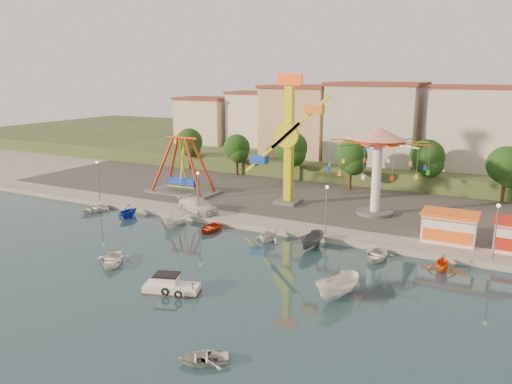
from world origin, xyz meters
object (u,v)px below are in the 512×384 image
Objects in this scene: rowboat_a at (112,260)px; skiff at (338,287)px; pirate_ship_ride at (183,166)px; wave_swinger at (378,152)px; cabin_motorboat at (171,287)px; van at (198,205)px; kamikaze_tower at (291,144)px.

rowboat_a is 20.89m from skiff.
pirate_ship_ride reaches higher than skiff.
skiff is (30.02, -21.40, -3.49)m from pirate_ship_ride.
wave_swinger is 24.37m from skiff.
van is at bearing 99.33° from cabin_motorboat.
van is at bearing -154.66° from wave_swinger.
rowboat_a is at bearing -151.86° from skiff.
wave_swinger is 1.99× the size of van.
rowboat_a is (-8.46, 2.34, 0.01)m from cabin_motorboat.
van is at bearing 60.53° from rowboat_a.
pirate_ship_ride is 11.07m from van.
wave_swinger is 30.67m from cabin_motorboat.
cabin_motorboat is 1.15× the size of rowboat_a.
cabin_motorboat is at bearing -86.44° from kamikaze_tower.
kamikaze_tower is 1.42× the size of wave_swinger.
rowboat_a is at bearing 145.69° from cabin_motorboat.
wave_swinger is at bearing -46.46° from van.
wave_swinger reaches higher than van.
wave_swinger reaches higher than rowboat_a.
rowboat_a is at bearing -155.81° from van.
van is (-1.76, 16.72, 1.02)m from rowboat_a.
cabin_motorboat is 1.01× the size of skiff.
pirate_ship_ride reaches higher than van.
wave_swinger is 22.44m from van.
kamikaze_tower reaches higher than van.
van is at bearing -134.74° from kamikaze_tower.
skiff is (12.23, 5.18, 0.49)m from cabin_motorboat.
pirate_ship_ride is at bearing -176.50° from wave_swinger.
pirate_ship_ride is at bearing 63.38° from van.
kamikaze_tower reaches higher than wave_swinger.
pirate_ship_ride is 37.03m from skiff.
pirate_ship_ride is at bearing 104.93° from cabin_motorboat.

